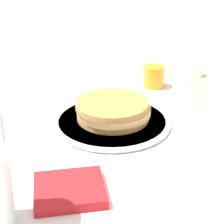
# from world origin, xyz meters

# --- Properties ---
(ground_plane) EXTENTS (4.00, 4.00, 0.00)m
(ground_plane) POSITION_xyz_m (0.00, 0.00, 0.00)
(ground_plane) COLOR white
(plate) EXTENTS (0.29, 0.29, 0.01)m
(plate) POSITION_xyz_m (-0.03, 0.01, 0.01)
(plate) COLOR white
(plate) RESTS_ON ground_plane
(pancake_stack) EXTENTS (0.19, 0.19, 0.05)m
(pancake_stack) POSITION_xyz_m (-0.02, 0.01, 0.04)
(pancake_stack) COLOR tan
(pancake_stack) RESTS_ON plate
(juice_glass) EXTENTS (0.06, 0.06, 0.07)m
(juice_glass) POSITION_xyz_m (0.22, 0.14, 0.03)
(juice_glass) COLOR orange
(juice_glass) RESTS_ON ground_plane
(cream_jug) EXTENTS (0.08, 0.08, 0.11)m
(cream_jug) POSITION_xyz_m (0.22, -0.02, 0.05)
(cream_jug) COLOR beige
(cream_jug) RESTS_ON ground_plane
(water_bottle_mid) EXTENTS (0.07, 0.07, 0.18)m
(water_bottle_mid) POSITION_xyz_m (0.07, -0.23, 0.08)
(water_bottle_mid) COLOR silver
(water_bottle_mid) RESTS_ON ground_plane
(napkin) EXTENTS (0.16, 0.15, 0.02)m
(napkin) POSITION_xyz_m (-0.25, -0.17, 0.01)
(napkin) COLOR red
(napkin) RESTS_ON ground_plane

